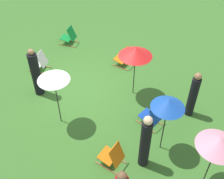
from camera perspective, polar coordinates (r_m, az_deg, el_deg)
ground_plane at (r=10.34m, az=-5.72°, el=0.21°), size 40.00×40.00×0.00m
deckchair_0 at (r=11.19m, az=2.46°, el=6.47°), size 0.49×0.77×0.83m
deckchair_1 at (r=7.85m, az=0.08°, el=-13.57°), size 0.50×0.78×0.83m
deckchair_5 at (r=8.88m, az=8.14°, el=-5.45°), size 0.63×0.84×0.83m
deckchair_6 at (r=11.32m, az=-14.67°, el=5.46°), size 0.66×0.86×0.83m
deckchair_7 at (r=12.71m, az=-8.81°, el=10.72°), size 0.64×0.85×0.83m
umbrella_0 at (r=7.25m, az=11.49°, el=-2.90°), size 0.90×0.90×1.97m
umbrella_1 at (r=6.96m, az=21.14°, el=-10.09°), size 1.05×1.05×1.80m
umbrella_2 at (r=9.06m, az=4.88°, el=7.68°), size 1.12×1.12×1.92m
umbrella_3 at (r=8.03m, az=-12.00°, el=2.68°), size 0.95×0.95×2.02m
person_0 at (r=9.17m, az=16.32°, el=-1.17°), size 0.32×0.32×1.71m
person_2 at (r=9.90m, az=-15.39°, el=3.17°), size 0.46×0.46×1.88m
person_3 at (r=7.48m, az=6.85°, el=-10.77°), size 0.40×0.40×1.90m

